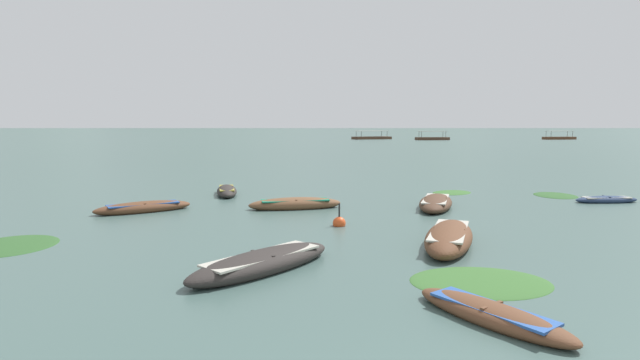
% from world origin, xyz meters
% --- Properties ---
extents(ground_plane, '(6000.00, 6000.00, 0.00)m').
position_xyz_m(ground_plane, '(0.00, 1500.00, 0.00)').
color(ground_plane, '#425B56').
extents(mountain_1, '(1268.14, 1268.14, 410.31)m').
position_xyz_m(mountain_1, '(-1166.05, 2258.91, 205.16)').
color(mountain_1, slate).
rests_on(mountain_1, ground).
extents(mountain_2, '(1776.20, 1776.20, 498.46)m').
position_xyz_m(mountain_2, '(-478.24, 2591.43, 249.23)').
color(mountain_2, '#56665B').
rests_on(mountain_2, ground).
extents(mountain_3, '(1854.19, 1854.19, 482.51)m').
position_xyz_m(mountain_3, '(706.54, 2486.02, 241.25)').
color(mountain_3, slate).
rests_on(mountain_3, ground).
extents(mountain_4, '(2232.82, 2232.82, 516.93)m').
position_xyz_m(mountain_4, '(1405.93, 2254.62, 258.47)').
color(mountain_4, '#4C5B56').
rests_on(mountain_4, ground).
extents(rowboat_0, '(2.56, 3.21, 0.42)m').
position_xyz_m(rowboat_0, '(1.52, 4.29, 0.13)').
color(rowboat_0, brown).
rests_on(rowboat_0, ground).
extents(rowboat_1, '(1.58, 3.63, 0.60)m').
position_xyz_m(rowboat_1, '(-5.74, 21.14, 0.19)').
color(rowboat_1, '#2D2826').
rests_on(rowboat_1, ground).
extents(rowboat_2, '(3.97, 2.90, 0.54)m').
position_xyz_m(rowboat_2, '(-8.51, 16.23, 0.17)').
color(rowboat_2, brown).
rests_on(rowboat_2, ground).
extents(rowboat_3, '(3.07, 0.93, 0.38)m').
position_xyz_m(rowboat_3, '(12.54, 17.73, 0.12)').
color(rowboat_3, navy).
rests_on(rowboat_3, ground).
extents(rowboat_5, '(2.96, 4.64, 0.76)m').
position_xyz_m(rowboat_5, '(2.52, 9.92, 0.24)').
color(rowboat_5, brown).
rests_on(rowboat_5, ground).
extents(rowboat_6, '(4.02, 4.05, 0.62)m').
position_xyz_m(rowboat_6, '(-2.90, 7.67, 0.19)').
color(rowboat_6, '#2D2826').
rests_on(rowboat_6, ground).
extents(rowboat_7, '(4.20, 1.76, 0.61)m').
position_xyz_m(rowboat_7, '(-2.14, 16.73, 0.19)').
color(rowboat_7, brown).
rests_on(rowboat_7, ground).
extents(rowboat_8, '(2.79, 4.50, 0.65)m').
position_xyz_m(rowboat_8, '(4.06, 16.64, 0.20)').
color(rowboat_8, '#4C3323').
rests_on(rowboat_8, ground).
extents(ferry_0, '(11.59, 7.65, 2.54)m').
position_xyz_m(ferry_0, '(18.88, 130.87, 0.45)').
color(ferry_0, '#4C3323').
rests_on(ferry_0, ground).
extents(ferry_1, '(9.24, 4.14, 2.54)m').
position_xyz_m(ferry_1, '(70.12, 125.70, 0.45)').
color(ferry_1, brown).
rests_on(ferry_1, ground).
extents(ferry_2, '(8.87, 3.31, 2.54)m').
position_xyz_m(ferry_2, '(33.63, 121.95, 0.45)').
color(ferry_2, '#4C3323').
rests_on(ferry_2, ground).
extents(mooring_buoy, '(0.47, 0.47, 0.96)m').
position_xyz_m(mooring_buoy, '(-0.53, 12.95, 0.10)').
color(mooring_buoy, '#DB4C1E').
rests_on(mooring_buoy, ground).
extents(weed_patch_0, '(3.06, 3.30, 0.14)m').
position_xyz_m(weed_patch_0, '(-10.67, 10.49, 0.00)').
color(weed_patch_0, '#2D5628').
rests_on(weed_patch_0, ground).
extents(weed_patch_1, '(2.52, 2.94, 0.14)m').
position_xyz_m(weed_patch_1, '(11.32, 20.02, 0.00)').
color(weed_patch_1, '#2D5628').
rests_on(weed_patch_1, ground).
extents(weed_patch_2, '(2.98, 2.83, 0.14)m').
position_xyz_m(weed_patch_2, '(6.30, 21.32, 0.00)').
color(weed_patch_2, '#38662D').
rests_on(weed_patch_2, ground).
extents(weed_patch_3, '(3.30, 2.50, 0.14)m').
position_xyz_m(weed_patch_3, '(2.16, 6.48, 0.00)').
color(weed_patch_3, '#38662D').
rests_on(weed_patch_3, ground).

